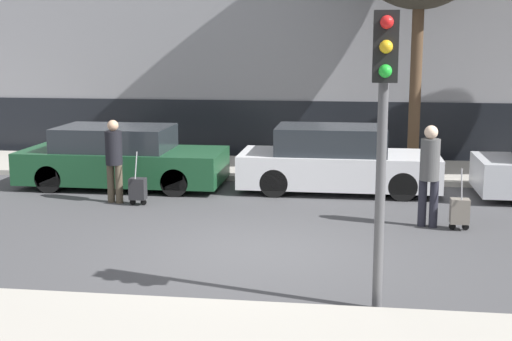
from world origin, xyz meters
TOP-DOWN VIEW (x-y plane):
  - ground_plane at (0.00, 0.00)m, footprint 80.00×80.00m
  - sidewalk_far at (0.00, 7.00)m, footprint 28.00×3.00m
  - parked_car_0 at (-3.73, 4.56)m, footprint 4.51×1.90m
  - parked_car_1 at (1.09, 4.74)m, footprint 4.30×1.80m
  - pedestrian_left at (-3.34, 2.96)m, footprint 0.34×0.34m
  - trolley_left at (-2.81, 2.80)m, footprint 0.34×0.29m
  - pedestrian_right at (2.77, 1.88)m, footprint 0.34×0.34m
  - trolley_right at (3.30, 1.72)m, footprint 0.34×0.29m
  - traffic_light at (1.78, -2.36)m, footprint 0.28×0.47m

SIDE VIEW (x-z plane):
  - ground_plane at x=0.00m, z-range 0.00..0.00m
  - sidewalk_far at x=0.00m, z-range 0.00..0.12m
  - trolley_left at x=-2.81m, z-range -0.21..0.88m
  - trolley_right at x=3.30m, z-range -0.21..0.88m
  - parked_car_0 at x=-3.73m, z-range -0.04..1.33m
  - parked_car_1 at x=1.09m, z-range -0.05..1.38m
  - pedestrian_left at x=-3.34m, z-range 0.11..1.80m
  - pedestrian_right at x=2.77m, z-range 0.13..1.94m
  - traffic_light at x=1.78m, z-range 0.77..4.35m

